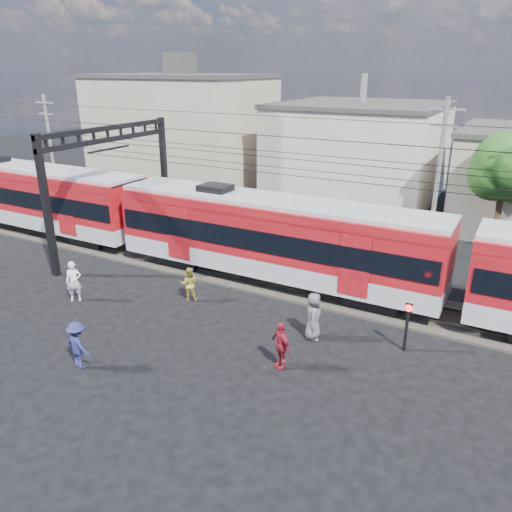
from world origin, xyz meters
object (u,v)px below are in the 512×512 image
object	(u,v)px
pedestrian_a	(74,281)
crossing_signal	(408,318)
pedestrian_c	(78,345)
commuter_train	(277,236)

from	to	relation	value
pedestrian_a	crossing_signal	distance (m)	14.27
pedestrian_c	crossing_signal	world-z (taller)	crossing_signal
pedestrian_a	pedestrian_c	size ratio (longest dim) A/B	1.05
pedestrian_a	crossing_signal	size ratio (longest dim) A/B	0.95
commuter_train	pedestrian_c	distance (m)	10.35
commuter_train	pedestrian_a	bearing A→B (deg)	-139.03
commuter_train	pedestrian_c	world-z (taller)	commuter_train
pedestrian_c	crossing_signal	size ratio (longest dim) A/B	0.91
commuter_train	pedestrian_c	size ratio (longest dim) A/B	28.79
pedestrian_a	pedestrian_c	xyz separation A→B (m)	(4.30, -3.74, -0.05)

